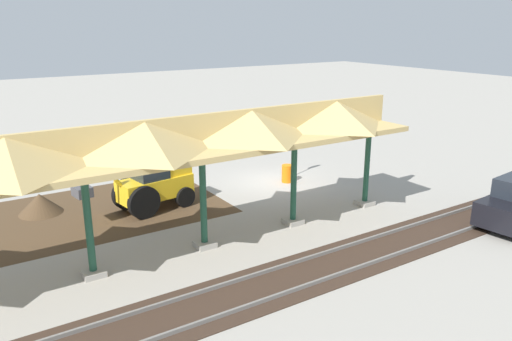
{
  "coord_description": "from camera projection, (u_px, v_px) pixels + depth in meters",
  "views": [
    {
      "loc": [
        13.93,
        20.03,
        7.88
      ],
      "look_at": [
        2.49,
        2.32,
        1.6
      ],
      "focal_mm": 35.0,
      "sensor_mm": 36.0,
      "label": 1
    }
  ],
  "objects": [
    {
      "name": "backhoe",
      "position": [
        152.0,
        181.0,
        21.56
      ],
      "size": [
        5.22,
        2.12,
        2.82
      ],
      "color": "yellow",
      "rests_on": "ground"
    },
    {
      "name": "stop_sign",
      "position": [
        293.0,
        143.0,
        26.07
      ],
      "size": [
        0.76,
        0.06,
        2.51
      ],
      "color": "gray",
      "rests_on": "ground"
    },
    {
      "name": "ground_plane",
      "position": [
        272.0,
        182.0,
        25.62
      ],
      "size": [
        120.0,
        120.0,
        0.0
      ],
      "primitive_type": "plane",
      "color": "#9E998E"
    },
    {
      "name": "dirt_work_zone",
      "position": [
        100.0,
        210.0,
        21.73
      ],
      "size": [
        10.39,
        7.0,
        0.01
      ],
      "primitive_type": "cube",
      "color": "#4C3823",
      "rests_on": "ground"
    },
    {
      "name": "dirt_mound",
      "position": [
        41.0,
        213.0,
        21.46
      ],
      "size": [
        3.69,
        3.69,
        1.74
      ],
      "primitive_type": "cone",
      "color": "#4C3823",
      "rests_on": "ground"
    },
    {
      "name": "traffic_barrel",
      "position": [
        287.0,
        173.0,
        25.51
      ],
      "size": [
        0.56,
        0.56,
        0.9
      ],
      "primitive_type": "cylinder",
      "color": "orange",
      "rests_on": "ground"
    },
    {
      "name": "rail_tracks",
      "position": [
        403.0,
        241.0,
        18.66
      ],
      "size": [
        60.0,
        2.58,
        0.15
      ],
      "color": "slate",
      "rests_on": "ground"
    },
    {
      "name": "platform_canopy",
      "position": [
        145.0,
        142.0,
        16.01
      ],
      "size": [
        21.33,
        3.2,
        4.9
      ],
      "color": "#9E998E",
      "rests_on": "ground"
    }
  ]
}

